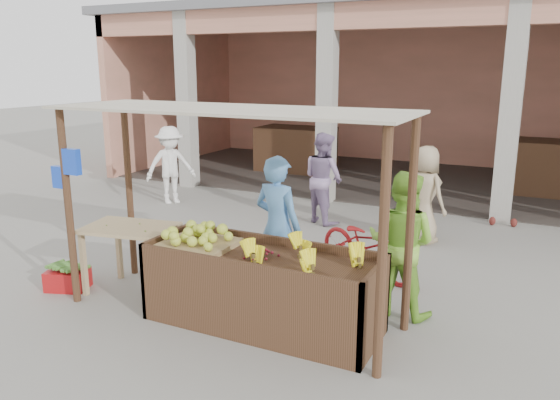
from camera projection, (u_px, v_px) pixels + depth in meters
The scene contains 18 objects.
ground at pixel (224, 316), 6.33m from camera, with size 60.00×60.00×0.00m, color gray.
market_building at pixel (416, 71), 13.42m from camera, with size 14.40×6.40×4.20m.
fruit_stall at pixel (262, 291), 6.02m from camera, with size 2.60×0.95×0.80m, color #4F311F.
stall_awning at pixel (222, 146), 5.91m from camera, with size 4.09×1.35×2.39m.
banana_heap at pixel (304, 256), 5.65m from camera, with size 1.17×0.64×0.21m, color #FFF320, non-canonical shape.
melon_tray at pixel (199, 238), 6.25m from camera, with size 0.80×0.69×0.21m.
berry_heap at pixel (260, 252), 5.86m from camera, with size 0.44×0.36×0.14m, color maroon.
side_table at pixel (130, 237), 6.79m from camera, with size 1.21×0.92×0.89m.
papaya_pile at pixel (129, 218), 6.73m from camera, with size 0.76×0.43×0.22m, color #4B842B, non-canonical shape.
red_crate at pixel (68, 279), 7.06m from camera, with size 0.50×0.36×0.26m, color #AC1214.
plantain_bundle at pixel (67, 267), 7.02m from camera, with size 0.40×0.28×0.08m, color #4C8731, non-canonical shape.
produce_sacks at pixel (504, 210), 9.78m from camera, with size 0.81×0.50×0.61m.
vendor_blue at pixel (278, 222), 6.70m from camera, with size 0.71×0.52×1.90m, color #5692D1.
vendor_green at pixel (401, 240), 6.22m from camera, with size 0.86×0.50×1.78m, color #84C338.
motorcycle at pixel (368, 244), 7.47m from camera, with size 1.72×0.59×0.90m, color maroon.
shopper_a at pixel (170, 162), 11.33m from camera, with size 1.12×0.56×1.74m, color white.
shopper_c at pixel (424, 189), 8.79m from camera, with size 0.85×0.55×1.76m, color tan.
shopper_f at pixel (323, 174), 9.92m from camera, with size 0.89×0.51×1.82m, color #977DA7.
Camera 1 is at (3.16, -4.93, 2.83)m, focal length 35.00 mm.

